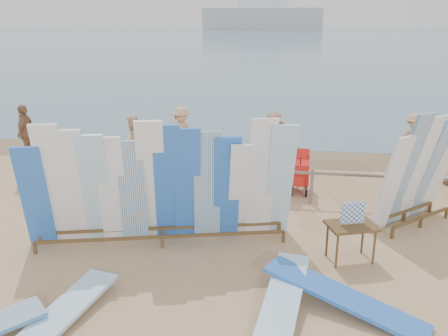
% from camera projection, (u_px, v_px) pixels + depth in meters
% --- Properties ---
extents(ground, '(160.00, 160.00, 0.00)m').
position_uv_depth(ground, '(213.00, 252.00, 9.52)').
color(ground, tan).
rests_on(ground, ground).
extents(ocean, '(320.00, 240.00, 0.02)m').
position_uv_depth(ocean, '(292.00, 35.00, 130.16)').
color(ocean, slate).
rests_on(ocean, ground).
extents(wet_sand_strip, '(40.00, 2.60, 0.01)m').
position_uv_depth(wet_sand_strip, '(249.00, 155.00, 16.31)').
color(wet_sand_strip, '#7B6345').
rests_on(wet_sand_strip, ground).
extents(distant_ship, '(45.00, 8.00, 14.00)m').
position_uv_depth(distant_ship, '(262.00, 15.00, 179.26)').
color(distant_ship, '#999EA3').
rests_on(distant_ship, ocean).
extents(fence, '(12.08, 0.08, 0.90)m').
position_uv_depth(fence, '(233.00, 176.00, 12.16)').
color(fence, '#6F5F54').
rests_on(fence, ground).
extents(main_surfboard_rack, '(5.45, 2.01, 2.70)m').
position_uv_depth(main_surfboard_rack, '(161.00, 189.00, 9.55)').
color(main_surfboard_rack, brown).
rests_on(main_surfboard_rack, ground).
extents(side_surfboard_rack, '(2.18, 2.05, 2.68)m').
position_uv_depth(side_surfboard_rack, '(418.00, 174.00, 10.45)').
color(side_surfboard_rack, brown).
rests_on(side_surfboard_rack, ground).
extents(vendor_table, '(1.07, 0.91, 1.21)m').
position_uv_depth(vendor_table, '(350.00, 241.00, 9.10)').
color(vendor_table, brown).
rests_on(vendor_table, ground).
extents(flat_board_d, '(2.65, 1.70, 0.44)m').
position_uv_depth(flat_board_d, '(343.00, 309.00, 7.67)').
color(flat_board_d, blue).
rests_on(flat_board_d, ground).
extents(flat_board_a, '(1.12, 2.76, 0.25)m').
position_uv_depth(flat_board_a, '(54.00, 328.00, 7.20)').
color(flat_board_a, '#90C0E6').
rests_on(flat_board_a, ground).
extents(flat_board_b, '(0.93, 2.74, 0.43)m').
position_uv_depth(flat_board_b, '(281.00, 317.00, 7.46)').
color(flat_board_b, '#90C0E6').
rests_on(flat_board_b, ground).
extents(beach_chair_left, '(0.81, 0.82, 0.95)m').
position_uv_depth(beach_chair_left, '(294.00, 180.00, 12.92)').
color(beach_chair_left, red).
rests_on(beach_chair_left, ground).
extents(beach_chair_right, '(0.51, 0.53, 0.77)m').
position_uv_depth(beach_chair_right, '(277.00, 177.00, 13.29)').
color(beach_chair_right, red).
rests_on(beach_chair_right, ground).
extents(stroller, '(0.57, 0.82, 1.13)m').
position_uv_depth(stroller, '(300.00, 176.00, 12.70)').
color(stroller, red).
rests_on(stroller, ground).
extents(beachgoer_5, '(0.78, 1.76, 1.83)m').
position_uv_depth(beachgoer_5, '(274.00, 142.00, 14.36)').
color(beachgoer_5, beige).
rests_on(beachgoer_5, ground).
extents(beachgoer_9, '(1.17, 0.97, 1.70)m').
position_uv_depth(beachgoer_9, '(413.00, 140.00, 14.87)').
color(beachgoer_9, tan).
rests_on(beachgoer_9, ground).
extents(beachgoer_4, '(1.18, 0.86, 1.84)m').
position_uv_depth(beachgoer_4, '(278.00, 154.00, 13.06)').
color(beachgoer_4, '#8C6042').
rests_on(beachgoer_4, ground).
extents(beachgoer_2, '(0.60, 0.88, 1.66)m').
position_uv_depth(beachgoer_2, '(133.00, 142.00, 14.61)').
color(beachgoer_2, beige).
rests_on(beachgoer_2, ground).
extents(beachgoer_extra_1, '(0.60, 1.12, 1.82)m').
position_uv_depth(beachgoer_extra_1, '(26.00, 132.00, 15.56)').
color(beachgoer_extra_1, '#8C6042').
rests_on(beachgoer_extra_1, ground).
extents(beachgoer_6, '(0.75, 0.90, 1.67)m').
position_uv_depth(beachgoer_6, '(279.00, 163.00, 12.50)').
color(beachgoer_6, tan).
rests_on(beachgoer_6, ground).
extents(beachgoer_3, '(1.16, 1.09, 1.74)m').
position_uv_depth(beachgoer_3, '(181.00, 133.00, 15.67)').
color(beachgoer_3, tan).
rests_on(beachgoer_3, ground).
extents(beachgoer_1, '(0.53, 0.64, 1.53)m').
position_uv_depth(beachgoer_1, '(156.00, 150.00, 14.04)').
color(beachgoer_1, '#8C6042').
rests_on(beachgoer_1, ground).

